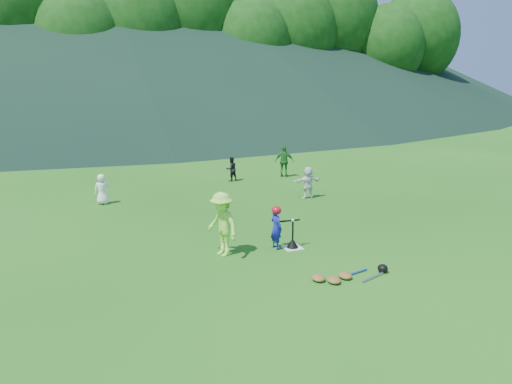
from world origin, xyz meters
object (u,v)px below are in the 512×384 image
at_px(batter_child, 276,228).
at_px(adult_coach, 222,224).
at_px(equipment_pile, 346,276).
at_px(batting_tee, 293,243).
at_px(home_plate, 292,248).
at_px(fielder_b, 231,169).
at_px(fielder_c, 284,161).
at_px(fielder_d, 308,182).
at_px(fielder_a, 102,189).

relative_size(batter_child, adult_coach, 0.69).
bearing_deg(equipment_pile, batting_tee, 95.98).
relative_size(home_plate, batting_tee, 0.66).
distance_m(fielder_b, equipment_pile, 10.37).
bearing_deg(fielder_c, batting_tee, 94.92).
relative_size(batter_child, fielder_c, 0.80).
bearing_deg(fielder_d, adult_coach, 47.51).
height_order(fielder_a, fielder_b, fielder_a).
distance_m(adult_coach, fielder_a, 6.49).
bearing_deg(fielder_d, fielder_b, -62.76).
xyz_separation_m(home_plate, batter_child, (-0.39, 0.14, 0.53)).
bearing_deg(home_plate, fielder_d, 58.47).
xyz_separation_m(fielder_c, fielder_d, (-0.77, -3.65, -0.11)).
relative_size(home_plate, equipment_pile, 0.25).
bearing_deg(batter_child, batting_tee, -119.94).
relative_size(home_plate, adult_coach, 0.29).
xyz_separation_m(fielder_a, fielder_d, (6.80, -1.79, 0.05)).
distance_m(fielder_c, equipment_pile, 10.81).
bearing_deg(equipment_pile, fielder_d, 69.19).
bearing_deg(equipment_pile, fielder_c, 72.23).
bearing_deg(fielder_a, equipment_pile, 126.68).
bearing_deg(batting_tee, fielder_d, 58.47).
relative_size(adult_coach, fielder_d, 1.39).
xyz_separation_m(adult_coach, fielder_b, (2.96, 7.98, -0.29)).
xyz_separation_m(fielder_d, batting_tee, (-2.74, -4.47, -0.43)).
bearing_deg(fielder_d, fielder_c, -97.86).
height_order(home_plate, batter_child, batter_child).
height_order(adult_coach, fielder_b, adult_coach).
relative_size(batter_child, fielder_a, 1.04).
distance_m(fielder_a, fielder_c, 7.80).
height_order(home_plate, fielder_b, fielder_b).
xyz_separation_m(fielder_c, batting_tee, (-3.52, -8.12, -0.54)).
relative_size(batter_child, batting_tee, 1.58).
relative_size(fielder_b, fielder_d, 0.88).
bearing_deg(fielder_b, fielder_c, 165.72).
height_order(batter_child, equipment_pile, batter_child).
height_order(adult_coach, batting_tee, adult_coach).
bearing_deg(home_plate, adult_coach, 174.11).
distance_m(adult_coach, fielder_b, 8.52).
bearing_deg(fielder_b, batting_tee, 68.62).
bearing_deg(adult_coach, fielder_a, -178.95).
bearing_deg(home_plate, fielder_b, 81.87).
distance_m(fielder_a, fielder_b, 5.56).
relative_size(fielder_c, equipment_pile, 0.74).
height_order(home_plate, fielder_a, fielder_a).
bearing_deg(batter_child, fielder_a, 20.16).
xyz_separation_m(batter_child, adult_coach, (-1.40, 0.05, 0.24)).
bearing_deg(fielder_d, fielder_a, -10.64).
distance_m(fielder_b, fielder_d, 4.02).
distance_m(batter_child, fielder_a, 7.14).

